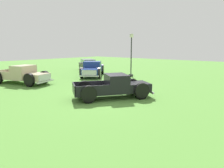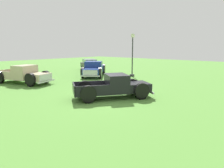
% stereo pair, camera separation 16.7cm
% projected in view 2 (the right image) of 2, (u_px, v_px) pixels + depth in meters
% --- Properties ---
extents(ground_plane, '(80.00, 80.00, 0.00)m').
position_uv_depth(ground_plane, '(101.00, 98.00, 12.39)').
color(ground_plane, '#548C38').
extents(pickup_truck_foreground, '(5.05, 4.17, 1.51)m').
position_uv_depth(pickup_truck_foreground, '(117.00, 87.00, 12.51)').
color(pickup_truck_foreground, black).
rests_on(pickup_truck_foreground, ground_plane).
extents(pickup_truck_behind_left, '(3.46, 5.64, 1.63)m').
position_uv_depth(pickup_truck_behind_left, '(26.00, 75.00, 17.30)').
color(pickup_truck_behind_left, '#C6B793').
rests_on(pickup_truck_behind_left, ground_plane).
extents(pickup_truck_behind_right, '(5.41, 4.80, 1.65)m').
position_uv_depth(pickup_truck_behind_right, '(94.00, 69.00, 21.64)').
color(pickup_truck_behind_right, navy).
rests_on(pickup_truck_behind_right, ground_plane).
extents(sedan_distant_b, '(3.90, 4.88, 1.52)m').
position_uv_depth(sedan_distant_b, '(90.00, 64.00, 27.53)').
color(sedan_distant_b, black).
rests_on(sedan_distant_b, ground_plane).
extents(lamp_post_near, '(0.36, 0.36, 4.62)m').
position_uv_depth(lamp_post_near, '(132.00, 54.00, 21.20)').
color(lamp_post_near, '#2D2D33').
rests_on(lamp_post_near, ground_plane).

